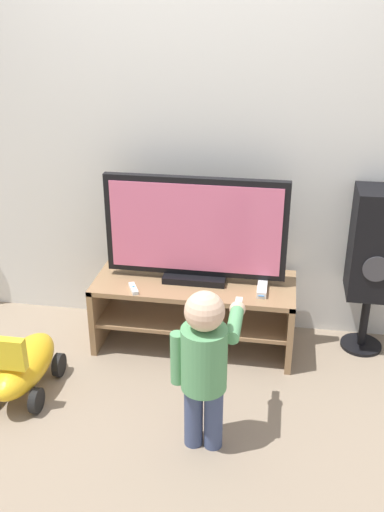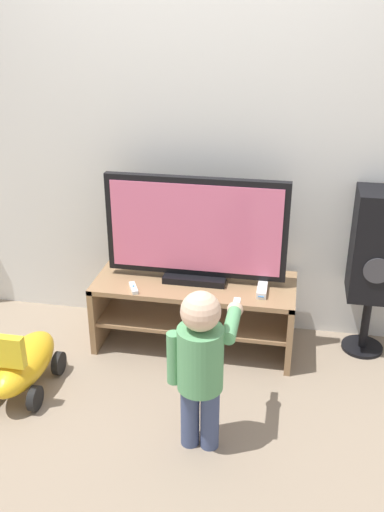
% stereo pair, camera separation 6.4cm
% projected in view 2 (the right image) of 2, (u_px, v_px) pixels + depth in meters
% --- Properties ---
extents(ground_plane, '(16.00, 16.00, 0.00)m').
position_uv_depth(ground_plane, '(187.00, 365.00, 3.40)').
color(ground_plane, gray).
extents(wall_back, '(10.00, 0.06, 2.60)m').
position_uv_depth(wall_back, '(205.00, 127.00, 3.37)').
color(wall_back, silver).
rests_on(wall_back, ground_plane).
extents(tv_stand, '(1.21, 0.49, 0.44)m').
position_uv_depth(tv_stand, '(195.00, 302.00, 3.50)').
color(tv_stand, '#93704C').
rests_on(tv_stand, ground_plane).
extents(television, '(1.07, 0.20, 0.64)m').
position_uv_depth(television, '(196.00, 231.00, 3.33)').
color(television, black).
rests_on(television, tv_stand).
extents(game_console, '(0.06, 0.18, 0.04)m').
position_uv_depth(game_console, '(262.00, 289.00, 3.30)').
color(game_console, white).
rests_on(game_console, tv_stand).
extents(remote_primary, '(0.09, 0.13, 0.03)m').
position_uv_depth(remote_primary, '(134.00, 288.00, 3.33)').
color(remote_primary, white).
rests_on(remote_primary, tv_stand).
extents(child, '(0.32, 0.48, 0.84)m').
position_uv_depth(child, '(201.00, 359.00, 2.61)').
color(child, '#3F4C72').
rests_on(child, ground_plane).
extents(speaker_tower, '(0.28, 0.29, 1.03)m').
position_uv_depth(speaker_tower, '(376.00, 249.00, 3.28)').
color(speaker_tower, black).
rests_on(speaker_tower, ground_plane).
extents(ride_on_toy, '(0.30, 0.58, 0.44)m').
position_uv_depth(ride_on_toy, '(23.00, 364.00, 3.14)').
color(ride_on_toy, gold).
rests_on(ride_on_toy, ground_plane).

